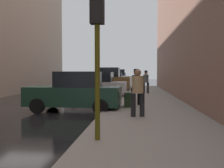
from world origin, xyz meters
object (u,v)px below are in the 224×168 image
at_px(parked_silver_sedan, 97,85).
at_px(pedestrian_with_beanie, 146,81).
at_px(pedestrian_with_fedora, 136,85).
at_px(parked_dark_green_sedan, 75,92).
at_px(rolling_suitcase, 128,100).
at_px(fire_hydrant, 122,91).
at_px(parked_white_van, 116,78).
at_px(parked_red_hatchback, 119,79).
at_px(traffic_light, 97,28).
at_px(parked_bronze_suv, 107,80).
at_px(pedestrian_in_tan_coat, 138,90).
at_px(parked_gray_coupe, 112,81).

height_order(parked_silver_sedan, pedestrian_with_beanie, pedestrian_with_beanie).
height_order(pedestrian_with_fedora, pedestrian_with_beanie, same).
bearing_deg(parked_dark_green_sedan, rolling_suitcase, 11.17).
xyz_separation_m(fire_hydrant, rolling_suitcase, (0.59, -5.59, -0.01)).
relative_size(parked_white_van, parked_red_hatchback, 1.11).
bearing_deg(pedestrian_with_beanie, parked_dark_green_sedan, -112.68).
relative_size(parked_dark_green_sedan, parked_silver_sedan, 1.00).
bearing_deg(rolling_suitcase, fire_hydrant, 96.06).
xyz_separation_m(traffic_light, rolling_suitcase, (0.54, 5.83, -2.27)).
xyz_separation_m(parked_white_van, pedestrian_with_fedora, (2.76, -22.75, 0.10)).
xyz_separation_m(parked_dark_green_sedan, parked_bronze_suv, (-0.00, 12.46, 0.18)).
bearing_deg(parked_red_hatchback, parked_white_van, -90.00).
xyz_separation_m(pedestrian_with_fedora, rolling_suitcase, (-0.37, -0.76, -0.65)).
bearing_deg(pedestrian_in_tan_coat, fire_hydrant, 97.09).
bearing_deg(parked_gray_coupe, fire_hydrant, -81.30).
relative_size(parked_gray_coupe, pedestrian_with_beanie, 2.38).
distance_m(traffic_light, pedestrian_in_tan_coat, 3.77).
distance_m(parked_gray_coupe, pedestrian_with_beanie, 10.03).
height_order(parked_silver_sedan, rolling_suitcase, parked_silver_sedan).
bearing_deg(rolling_suitcase, pedestrian_in_tan_coat, -80.71).
relative_size(traffic_light, pedestrian_with_fedora, 2.03).
height_order(traffic_light, pedestrian_with_fedora, traffic_light).
bearing_deg(pedestrian_with_beanie, parked_gray_coupe, 110.66).
bearing_deg(rolling_suitcase, pedestrian_with_fedora, 64.35).
bearing_deg(parked_bronze_suv, pedestrian_with_beanie, -48.48).
bearing_deg(pedestrian_with_fedora, parked_white_van, 96.92).
relative_size(parked_gray_coupe, fire_hydrant, 6.02).
distance_m(parked_gray_coupe, parked_white_van, 6.14).
relative_size(parked_bronze_suv, parked_red_hatchback, 1.11).
bearing_deg(parked_dark_green_sedan, traffic_light, -70.90).
bearing_deg(parked_dark_green_sedan, pedestrian_in_tan_coat, -36.81).
distance_m(parked_gray_coupe, rolling_suitcase, 17.54).
bearing_deg(pedestrian_in_tan_coat, parked_bronze_suv, 100.95).
bearing_deg(parked_gray_coupe, traffic_light, -85.43).
bearing_deg(parked_gray_coupe, parked_white_van, 90.00).
height_order(parked_silver_sedan, parked_bronze_suv, parked_bronze_suv).
relative_size(parked_silver_sedan, parked_gray_coupe, 1.01).
bearing_deg(parked_white_van, parked_gray_coupe, -90.00).
bearing_deg(rolling_suitcase, parked_dark_green_sedan, -168.83).
bearing_deg(pedestrian_with_beanie, parked_silver_sedan, -148.91).
xyz_separation_m(parked_red_hatchback, pedestrian_in_tan_coat, (2.82, -31.75, 0.26)).
bearing_deg(parked_red_hatchback, rolling_suitcase, -85.30).
xyz_separation_m(fire_hydrant, pedestrian_in_tan_coat, (1.02, -8.17, 0.61)).
relative_size(parked_gray_coupe, parked_red_hatchback, 1.01).
distance_m(pedestrian_with_beanie, rolling_suitcase, 8.10).
bearing_deg(pedestrian_in_tan_coat, rolling_suitcase, 99.29).
xyz_separation_m(parked_bronze_suv, parked_white_van, (0.00, 11.53, 0.00)).
distance_m(parked_red_hatchback, fire_hydrant, 23.66).
xyz_separation_m(parked_gray_coupe, traffic_light, (1.85, -23.20, 1.91)).
xyz_separation_m(parked_gray_coupe, fire_hydrant, (1.80, -11.79, -0.35)).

